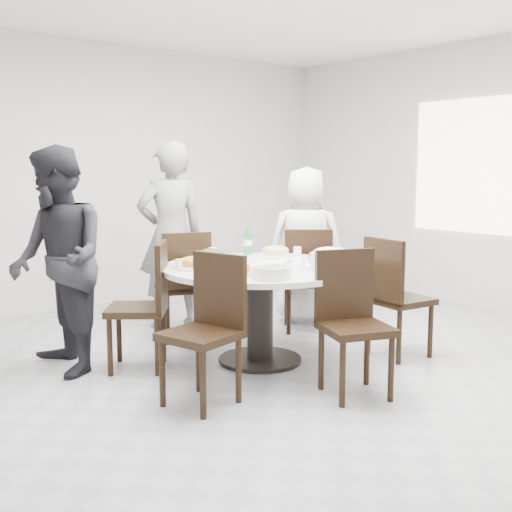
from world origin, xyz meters
TOP-DOWN VIEW (x-y plane):
  - floor at (0.00, 0.00)m, footprint 6.00×6.00m
  - wall_back at (0.00, 3.00)m, footprint 6.00×0.01m
  - wall_right at (3.00, 0.00)m, footprint 0.01×6.00m
  - window at (2.98, 0.00)m, footprint 0.04×2.20m
  - dining_table at (-0.02, 0.28)m, footprint 1.50×1.50m
  - chair_ne at (0.93, 0.76)m, footprint 0.59×0.59m
  - chair_n at (-0.11, 1.24)m, footprint 0.54×0.54m
  - chair_nw at (-0.84, 0.72)m, footprint 0.59×0.59m
  - chair_sw at (-0.89, -0.18)m, footprint 0.51×0.51m
  - chair_s at (-0.01, -0.69)m, footprint 0.55×0.55m
  - chair_se at (0.94, -0.30)m, footprint 0.47×0.47m
  - diner_right at (1.16, 1.01)m, footprint 0.86×0.85m
  - diner_middle at (0.04, 1.65)m, footprint 0.72×0.56m
  - diner_left at (-1.31, 1.00)m, footprint 0.70×0.86m
  - dish_greens at (-0.14, 0.74)m, footprint 0.26×0.26m
  - dish_pale at (0.38, 0.56)m, footprint 0.28×0.28m
  - dish_orange at (-0.50, 0.47)m, footprint 0.26×0.26m
  - dish_redbrown at (0.46, 0.11)m, footprint 0.26×0.26m
  - dish_tofu at (-0.42, 0.06)m, footprint 0.27×0.27m
  - rice_bowl at (0.27, -0.16)m, footprint 0.28×0.28m
  - soup_bowl at (-0.31, -0.19)m, footprint 0.27×0.27m
  - beverage_bottle at (0.30, 0.83)m, footprint 0.07×0.07m
  - tea_cups at (-0.05, 0.87)m, footprint 0.07×0.07m
  - chopsticks at (-0.02, 0.92)m, footprint 0.24×0.04m

SIDE VIEW (x-z plane):
  - floor at x=0.00m, z-range -0.01..0.01m
  - dining_table at x=-0.02m, z-range 0.00..0.75m
  - chair_ne at x=0.93m, z-range 0.00..0.95m
  - chair_n at x=-0.11m, z-range 0.00..0.95m
  - chair_nw at x=-0.84m, z-range 0.00..0.95m
  - chair_sw at x=-0.89m, z-range 0.00..0.95m
  - chair_s at x=-0.01m, z-range 0.00..0.95m
  - chair_se at x=0.94m, z-range 0.00..0.95m
  - diner_right at x=1.16m, z-range 0.00..1.50m
  - chopsticks at x=-0.02m, z-range 0.75..0.76m
  - dish_redbrown at x=0.46m, z-range 0.75..0.81m
  - dish_greens at x=-0.14m, z-range 0.75..0.82m
  - dish_tofu at x=-0.42m, z-range 0.75..0.82m
  - dish_orange at x=-0.50m, z-range 0.75..0.82m
  - dish_pale at x=0.38m, z-range 0.75..0.83m
  - tea_cups at x=-0.05m, z-range 0.75..0.83m
  - soup_bowl at x=-0.31m, z-range 0.75..0.83m
  - rice_bowl at x=0.27m, z-range 0.75..0.87m
  - diner_left at x=-1.31m, z-range 0.00..1.65m
  - diner_middle at x=0.04m, z-range 0.00..1.73m
  - beverage_bottle at x=0.30m, z-range 0.75..0.99m
  - wall_back at x=0.00m, z-range 0.00..2.80m
  - wall_right at x=3.00m, z-range 0.00..2.80m
  - window at x=2.98m, z-range 0.80..2.20m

